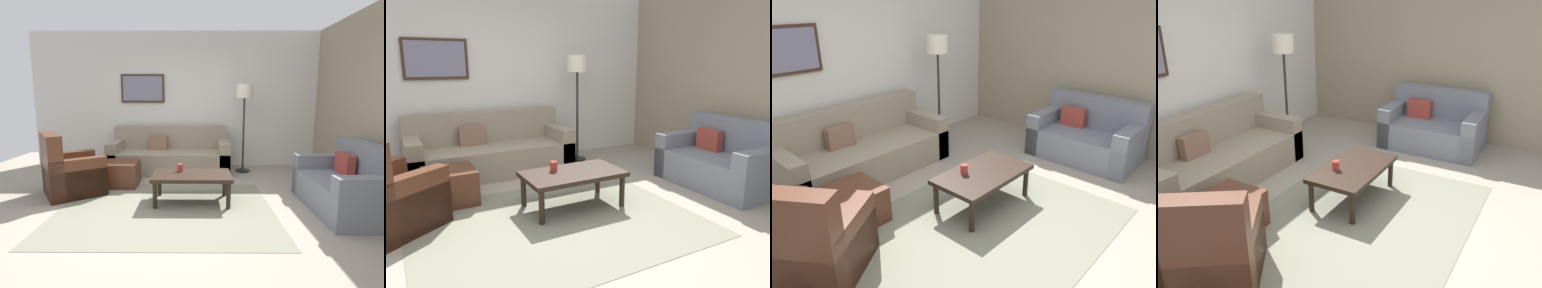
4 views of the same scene
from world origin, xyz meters
The scene contains 11 objects.
ground_plane centered at (0.00, 0.00, 0.00)m, with size 8.00×8.00×0.00m, color gray.
rear_partition centered at (0.00, 2.60, 1.40)m, with size 6.00×0.12×2.80m, color silver.
stone_feature_panel centered at (3.00, 0.00, 1.40)m, with size 0.12×5.20×2.80m, color gray.
area_rug centered at (0.00, 0.00, 0.00)m, with size 2.82×2.21×0.01m, color slate.
couch_main centered at (-0.11, 2.09, 0.30)m, with size 2.29×0.94×0.88m.
couch_loveseat centered at (2.45, 0.00, 0.30)m, with size 0.89×1.47×0.88m.
armchair_leather centered at (-1.53, 0.61, 0.31)m, with size 1.11×1.11×0.95m.
ottoman centered at (-0.85, 1.07, 0.20)m, with size 0.56×0.56×0.40m, color #4C2819.
coffee_table centered at (0.35, 0.29, 0.36)m, with size 1.10×0.64×0.41m.
cup centered at (0.18, 0.42, 0.46)m, with size 0.08×0.08×0.11m, color #B2332D.
lamp_standing centered at (1.35, 2.01, 1.41)m, with size 0.32×0.32×1.71m.
Camera 4 is at (-3.29, -1.71, 2.35)m, focal length 37.04 mm.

